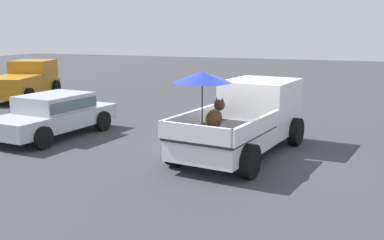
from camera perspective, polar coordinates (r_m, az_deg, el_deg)
ground_plane at (r=12.57m, az=6.04°, el=-4.27°), size 80.00×80.00×0.00m
pickup_truck_main at (r=12.71m, az=6.75°, el=0.47°), size 5.27×2.86×2.36m
pickup_truck_red at (r=23.74m, az=-20.00°, el=4.61°), size 5.11×3.18×1.80m
parked_sedan_far at (r=15.12m, az=-16.80°, el=0.85°), size 4.46×2.33×1.33m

